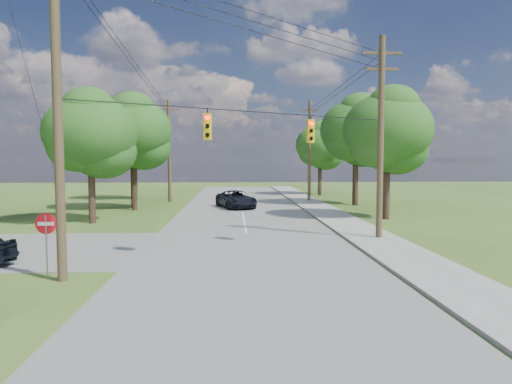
{
  "coord_description": "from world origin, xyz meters",
  "views": [
    {
      "loc": [
        1.27,
        -15.33,
        4.14
      ],
      "look_at": [
        2.29,
        5.0,
        2.72
      ],
      "focal_mm": 32.0,
      "sensor_mm": 36.0,
      "label": 1
    }
  ],
  "objects": [
    {
      "name": "ground",
      "position": [
        0.0,
        0.0,
        0.0
      ],
      "size": [
        140.0,
        140.0,
        0.0
      ],
      "primitive_type": "plane",
      "color": "#3C591D",
      "rests_on": "ground"
    },
    {
      "name": "tree_w_near",
      "position": [
        -8.0,
        15.0,
        5.92
      ],
      "size": [
        6.0,
        6.0,
        8.4
      ],
      "color": "#3F2A1F",
      "rests_on": "ground"
    },
    {
      "name": "car_main_north",
      "position": [
        1.51,
        23.9,
        0.77
      ],
      "size": [
        3.92,
        5.84,
        1.49
      ],
      "primitive_type": "imported",
      "rotation": [
        0.0,
        0.0,
        0.29
      ],
      "color": "black",
      "rests_on": "main_road"
    },
    {
      "name": "tree_e_mid",
      "position": [
        12.5,
        26.0,
        6.91
      ],
      "size": [
        6.6,
        6.6,
        9.64
      ],
      "color": "#3F2A1F",
      "rests_on": "ground"
    },
    {
      "name": "tree_e_near",
      "position": [
        12.0,
        16.0,
        6.25
      ],
      "size": [
        6.2,
        6.2,
        8.81
      ],
      "color": "#3F2A1F",
      "rests_on": "ground"
    },
    {
      "name": "pole_sw",
      "position": [
        -4.6,
        0.4,
        6.23
      ],
      "size": [
        2.0,
        0.32,
        12.0
      ],
      "color": "#4E3F28",
      "rests_on": "ground"
    },
    {
      "name": "tree_w_mid",
      "position": [
        -7.0,
        23.0,
        6.58
      ],
      "size": [
        6.4,
        6.4,
        9.22
      ],
      "color": "#3F2A1F",
      "rests_on": "ground"
    },
    {
      "name": "pole_north_e",
      "position": [
        8.9,
        30.0,
        5.13
      ],
      "size": [
        2.0,
        0.32,
        10.0
      ],
      "color": "#4E3F28",
      "rests_on": "ground"
    },
    {
      "name": "main_road",
      "position": [
        2.0,
        5.0,
        0.01
      ],
      "size": [
        10.0,
        100.0,
        0.03
      ],
      "primitive_type": "cube",
      "color": "gray",
      "rests_on": "ground"
    },
    {
      "name": "sidewalk_east",
      "position": [
        8.7,
        5.0,
        0.06
      ],
      "size": [
        2.6,
        100.0,
        0.12
      ],
      "primitive_type": "cube",
      "color": "#A4A39A",
      "rests_on": "ground"
    },
    {
      "name": "do_not_enter_sign",
      "position": [
        -5.35,
        1.0,
        1.67
      ],
      "size": [
        0.76,
        0.09,
        2.28
      ],
      "rotation": [
        0.0,
        0.0,
        -0.05
      ],
      "color": "gray",
      "rests_on": "ground"
    },
    {
      "name": "tree_e_far",
      "position": [
        11.5,
        38.0,
        5.92
      ],
      "size": [
        5.8,
        5.8,
        8.32
      ],
      "color": "#3F2A1F",
      "rests_on": "ground"
    },
    {
      "name": "tree_w_far",
      "position": [
        -9.0,
        33.0,
        6.25
      ],
      "size": [
        6.0,
        6.0,
        8.73
      ],
      "color": "#3F2A1F",
      "rests_on": "ground"
    },
    {
      "name": "pole_ne",
      "position": [
        8.9,
        8.0,
        5.47
      ],
      "size": [
        2.0,
        0.32,
        10.5
      ],
      "color": "#4E3F28",
      "rests_on": "ground"
    },
    {
      "name": "power_lines",
      "position": [
        1.5,
        11.54,
        9.15
      ],
      "size": [
        13.93,
        29.62,
        4.93
      ],
      "color": "black",
      "rests_on": "ground"
    },
    {
      "name": "traffic_signals",
      "position": [
        2.55,
        4.43,
        5.5
      ],
      "size": [
        4.91,
        3.27,
        1.05
      ],
      "color": "gold",
      "rests_on": "ground"
    },
    {
      "name": "pole_north_w",
      "position": [
        -5.0,
        30.0,
        5.13
      ],
      "size": [
        2.0,
        0.32,
        10.0
      ],
      "color": "#4E3F28",
      "rests_on": "ground"
    }
  ]
}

